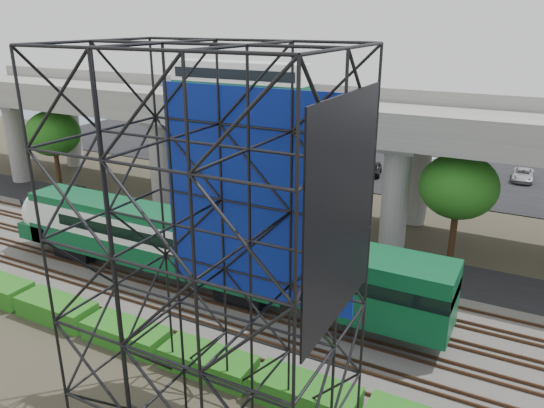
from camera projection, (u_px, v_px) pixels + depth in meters
The scene contains 13 objects.
ground at pixel (165, 300), 31.17m from camera, with size 140.00×140.00×0.00m, color #474233.
ballast_bed at pixel (185, 285), 32.81m from camera, with size 90.00×12.00×0.20m, color slate.
service_road at pixel (253, 238), 39.93m from camera, with size 90.00×5.00×0.08m, color black.
parking_lot at pixel (356, 165), 59.56m from camera, with size 90.00×18.00×0.08m, color black.
harbor_water at pixel (405, 130), 77.95m from camera, with size 140.00×40.00×0.03m, color #475E74.
rail_tracks at pixel (185, 282), 32.75m from camera, with size 90.00×9.52×0.16m.
commuter_train at pixel (182, 243), 31.90m from camera, with size 29.30×3.06×4.30m.
overpass at pixel (282, 118), 41.93m from camera, with size 80.00×12.00×12.40m.
scaffold_tower at pixel (213, 274), 18.06m from camera, with size 9.36×6.36×15.00m.
hedge_strip at pixel (126, 333), 26.95m from camera, with size 34.60×1.80×1.20m.
trees at pixel (237, 144), 44.86m from camera, with size 40.94×16.94×7.69m.
suv at pixel (80, 196), 46.74m from camera, with size 2.44×5.29×1.47m, color black.
parked_cars at pixel (362, 162), 58.29m from camera, with size 35.86×9.51×1.30m.
Camera 1 is at (18.33, -21.44, 15.75)m, focal length 35.00 mm.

